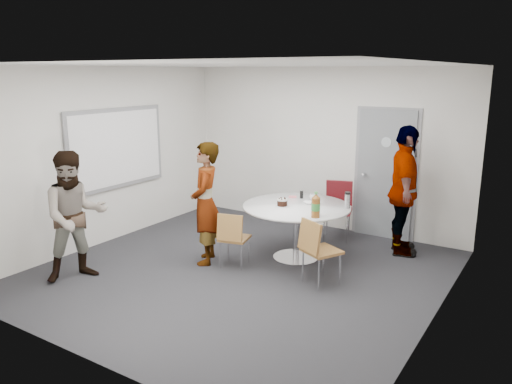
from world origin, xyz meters
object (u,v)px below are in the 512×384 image
Objects in this scene: table at (298,213)px; person_right at (404,191)px; whiteboard at (117,148)px; door at (385,175)px; chair_near_left at (233,235)px; chair_far at (338,204)px; person_main at (206,203)px; person_left at (75,216)px; chair_near_right at (316,246)px.

person_right is at bearing 41.40° from table.
door is at bearing 32.66° from whiteboard.
door reaches higher than chair_near_left.
whiteboard reaches higher than chair_far.
person_main is at bearing -125.36° from door.
door is 4.67m from person_left.
chair_near_left is at bearing -3.18° from whiteboard.
table is 1.77× the size of chair_near_right.
chair_far is at bearing 132.77° from chair_near_right.
chair_near_right is 3.07m from person_left.
door is 1.12× the size of person_right.
table is at bearing -112.59° from door.
chair_far is at bearing -5.70° from person_left.
chair_far reaches higher than chair_near_right.
table is 0.99m from chair_near_left.
chair_near_left is (2.28, -0.13, -0.98)m from whiteboard.
chair_near_left is at bearing 60.58° from person_main.
chair_far reaches higher than chair_near_left.
person_right is (4.04, 1.66, -0.50)m from whiteboard.
person_right reaches higher than person_main.
person_right is at bearing 98.18° from person_main.
person_left is 4.52m from person_right.
chair_near_right is 1.84m from person_right.
chair_near_left is at bearing -127.96° from table.
person_left is (-1.04, -1.34, -0.02)m from person_main.
person_left reaches higher than table.
whiteboard is 2.06× the size of chair_far.
door reaches higher than person_main.
door is at bearing 47.74° from chair_near_left.
person_main is (-1.03, -0.77, 0.17)m from table.
table reaches higher than chair_near_left.
person_main is (-1.13, -1.97, 0.29)m from chair_far.
person_right is (2.20, 1.80, 0.09)m from person_main.
person_right is (1.17, 1.03, 0.26)m from table.
chair_near_right is (0.61, -0.67, -0.17)m from table.
chair_near_right is 1.68m from person_main.
whiteboard is 1.14× the size of person_left.
door is 0.79m from person_right.
chair_near_right is 0.45× the size of person_right.
chair_near_left is 0.46× the size of person_main.
chair_far is at bearing 85.59° from table.
chair_far is (0.09, 1.20, -0.12)m from table.
person_main is at bearing -143.14° from table.
door is at bearing 67.41° from table.
chair_near_right is at bearing 140.86° from person_right.
whiteboard is 3.61m from chair_near_right.
chair_far is 3.97m from person_left.
chair_near_right is at bearing 62.48° from person_main.
chair_far is 1.15m from person_right.
person_right is at bearing 154.08° from chair_far.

